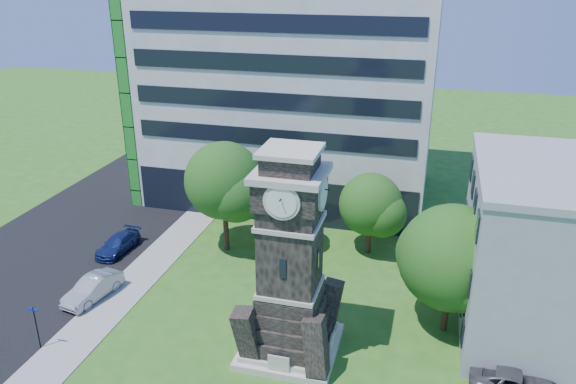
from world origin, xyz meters
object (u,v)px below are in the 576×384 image
(car_street_north, at_px, (118,244))
(street_sign, at_px, (36,323))
(car_east_lot, at_px, (517,384))
(car_street_mid, at_px, (93,288))
(clock_tower, at_px, (290,270))

(car_street_north, bearing_deg, street_sign, -76.94)
(car_street_north, height_order, car_east_lot, car_east_lot)
(car_street_mid, xyz_separation_m, car_street_north, (-1.88, 6.29, -0.10))
(clock_tower, distance_m, car_street_mid, 14.91)
(car_street_mid, xyz_separation_m, car_east_lot, (26.34, -2.35, -0.08))
(car_street_north, xyz_separation_m, car_east_lot, (28.22, -8.63, 0.02))
(car_street_mid, bearing_deg, car_street_north, 117.39)
(car_street_north, height_order, street_sign, street_sign)
(clock_tower, bearing_deg, car_street_mid, 172.73)
(clock_tower, bearing_deg, car_street_north, 153.16)
(street_sign, bearing_deg, clock_tower, 17.33)
(car_east_lot, bearing_deg, clock_tower, 93.16)
(car_east_lot, relative_size, street_sign, 1.70)
(car_street_north, distance_m, street_sign, 11.96)
(clock_tower, relative_size, car_street_north, 2.78)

